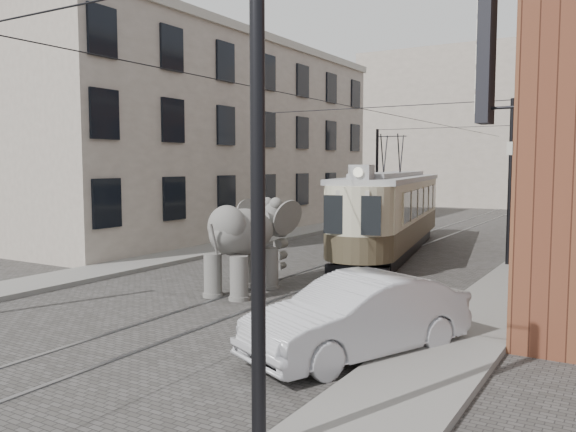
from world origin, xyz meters
The scene contains 10 objects.
ground centered at (0.00, 0.00, 0.00)m, with size 120.00×120.00×0.00m, color #464340.
tram_rails centered at (0.00, 0.00, 0.01)m, with size 1.54×80.00×0.02m, color slate, non-canonical shape.
sidewalk_right centered at (6.00, 0.00, 0.07)m, with size 2.00×60.00×0.15m, color slate.
sidewalk_left centered at (-6.50, 0.00, 0.07)m, with size 2.00×60.00×0.15m, color slate.
stucco_building centered at (-11.00, 10.00, 5.00)m, with size 7.00×24.00×10.00m, color gray.
distant_block centered at (0.00, 40.00, 7.00)m, with size 28.00×10.00×14.00m, color gray.
catenary centered at (-0.20, 5.00, 3.00)m, with size 11.00×30.20×6.00m, color black, non-canonical shape.
tram centered at (0.17, 7.56, 2.46)m, with size 2.56×12.41×4.92m, color beige, non-canonical shape.
elephant centered at (-0.64, -2.14, 1.35)m, with size 2.44×4.42×2.71m, color #605D58, non-canonical shape.
parked_car centered at (4.56, -5.60, 0.78)m, with size 1.66×4.72×1.56m, color #A7A7AB.
Camera 1 is at (9.09, -15.78, 3.69)m, focal length 36.51 mm.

